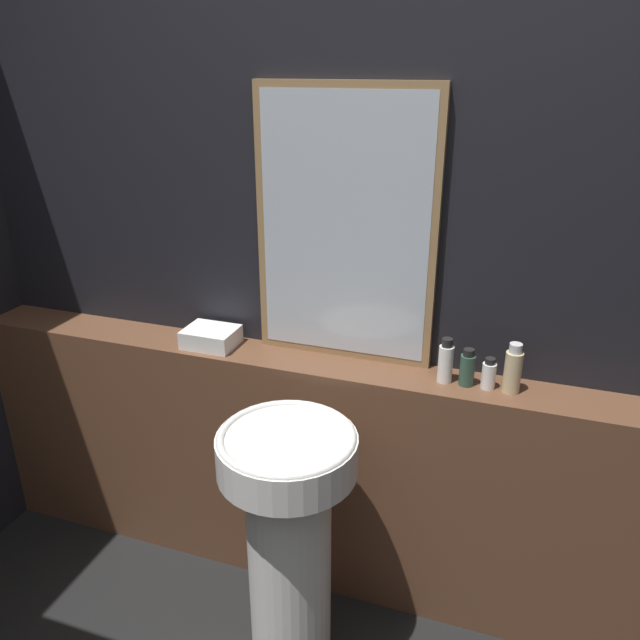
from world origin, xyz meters
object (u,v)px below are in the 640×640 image
object	(u,v)px
pedestal_sink	(289,533)
body_wash_bottle	(513,370)
towel_stack	(211,337)
conditioner_bottle	(467,368)
lotion_bottle	(489,374)
shampoo_bottle	(446,362)
mirror	(345,229)

from	to	relation	value
pedestal_sink	body_wash_bottle	distance (m)	0.88
pedestal_sink	towel_stack	bearing A→B (deg)	138.89
pedestal_sink	conditioner_bottle	size ratio (longest dim) A/B	7.11
lotion_bottle	body_wash_bottle	distance (m)	0.08
lotion_bottle	shampoo_bottle	bearing A→B (deg)	180.00
conditioner_bottle	body_wash_bottle	bearing A→B (deg)	0.00
mirror	conditioner_bottle	xyz separation A→B (m)	(0.44, -0.08, -0.40)
shampoo_bottle	lotion_bottle	xyz separation A→B (m)	(0.14, -0.00, -0.02)
lotion_bottle	conditioner_bottle	bearing A→B (deg)	180.00
towel_stack	conditioner_bottle	world-z (taller)	conditioner_bottle
mirror	towel_stack	bearing A→B (deg)	-170.30
conditioner_bottle	body_wash_bottle	world-z (taller)	body_wash_bottle
mirror	shampoo_bottle	world-z (taller)	mirror
pedestal_sink	conditioner_bottle	bearing A→B (deg)	40.78
lotion_bottle	mirror	bearing A→B (deg)	170.84
shampoo_bottle	body_wash_bottle	world-z (taller)	body_wash_bottle
pedestal_sink	conditioner_bottle	xyz separation A→B (m)	(0.47, 0.40, 0.47)
shampoo_bottle	body_wash_bottle	xyz separation A→B (m)	(0.21, -0.00, 0.01)
mirror	pedestal_sink	bearing A→B (deg)	-92.62
shampoo_bottle	lotion_bottle	size ratio (longest dim) A/B	1.46
towel_stack	lotion_bottle	bearing A→B (deg)	0.00
pedestal_sink	body_wash_bottle	bearing A→B (deg)	33.58
pedestal_sink	body_wash_bottle	world-z (taller)	body_wash_bottle
pedestal_sink	lotion_bottle	bearing A→B (deg)	36.96
mirror	conditioner_bottle	size ratio (longest dim) A/B	7.29
towel_stack	conditioner_bottle	bearing A→B (deg)	0.00
towel_stack	body_wash_bottle	size ratio (longest dim) A/B	1.13
mirror	lotion_bottle	bearing A→B (deg)	-9.16
pedestal_sink	body_wash_bottle	size ratio (longest dim) A/B	5.40
towel_stack	body_wash_bottle	distance (m)	1.07
pedestal_sink	towel_stack	xyz separation A→B (m)	(-0.46, 0.40, 0.44)
pedestal_sink	towel_stack	distance (m)	0.76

